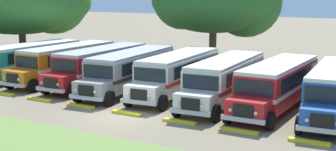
{
  "coord_description": "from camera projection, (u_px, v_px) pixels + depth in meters",
  "views": [
    {
      "loc": [
        15.75,
        -21.49,
        7.18
      ],
      "look_at": [
        0.0,
        5.38,
        1.6
      ],
      "focal_mm": 50.42,
      "sensor_mm": 36.0,
      "label": 1
    }
  ],
  "objects": [
    {
      "name": "parked_bus_slot_4",
      "position": [
        178.0,
        72.0,
        33.23
      ],
      "size": [
        3.44,
        10.96,
        2.82
      ],
      "rotation": [
        0.0,
        0.0,
        -1.49
      ],
      "color": "silver",
      "rests_on": "ground_plane"
    },
    {
      "name": "curb_wheelstop_3",
      "position": [
        81.0,
        106.0,
        29.6
      ],
      "size": [
        2.0,
        0.36,
        0.15
      ],
      "primitive_type": "cube",
      "color": "yellow",
      "rests_on": "ground_plane"
    },
    {
      "name": "curb_wheelstop_5",
      "position": [
        179.0,
        122.0,
        26.06
      ],
      "size": [
        2.0,
        0.36,
        0.15
      ],
      "primitive_type": "cube",
      "color": "yellow",
      "rests_on": "ground_plane"
    },
    {
      "name": "parked_bus_slot_0",
      "position": [
        30.0,
        59.0,
        39.51
      ],
      "size": [
        2.7,
        10.84,
        2.82
      ],
      "rotation": [
        0.0,
        0.0,
        -1.57
      ],
      "color": "teal",
      "rests_on": "ground_plane"
    },
    {
      "name": "parked_bus_slot_3",
      "position": [
        131.0,
        69.0,
        34.4
      ],
      "size": [
        3.62,
        10.98,
        2.82
      ],
      "rotation": [
        0.0,
        0.0,
        -1.47
      ],
      "color": "#9E9993",
      "rests_on": "ground_plane"
    },
    {
      "name": "curb_wheelstop_4",
      "position": [
        127.0,
        113.0,
        27.83
      ],
      "size": [
        2.0,
        0.36,
        0.15
      ],
      "primitive_type": "cube",
      "color": "yellow",
      "rests_on": "ground_plane"
    },
    {
      "name": "parked_bus_slot_5",
      "position": [
        225.0,
        78.0,
        30.8
      ],
      "size": [
        3.38,
        10.95,
        2.82
      ],
      "rotation": [
        0.0,
        0.0,
        -1.5
      ],
      "color": "silver",
      "rests_on": "ground_plane"
    },
    {
      "name": "parked_bus_slot_2",
      "position": [
        101.0,
        64.0,
        36.65
      ],
      "size": [
        3.04,
        10.89,
        2.82
      ],
      "rotation": [
        0.0,
        0.0,
        -1.53
      ],
      "color": "red",
      "rests_on": "ground_plane"
    },
    {
      "name": "ground_plane",
      "position": [
        121.0,
        117.0,
        27.35
      ],
      "size": [
        220.0,
        220.0,
        0.0
      ],
      "primitive_type": "plane",
      "color": "#84755B"
    },
    {
      "name": "curb_wheelstop_2",
      "position": [
        40.0,
        99.0,
        31.37
      ],
      "size": [
        2.0,
        0.36,
        0.15
      ],
      "primitive_type": "cube",
      "color": "yellow",
      "rests_on": "ground_plane"
    },
    {
      "name": "curb_wheelstop_6",
      "position": [
        240.0,
        131.0,
        24.3
      ],
      "size": [
        2.0,
        0.36,
        0.15
      ],
      "primitive_type": "cube",
      "color": "yellow",
      "rests_on": "ground_plane"
    },
    {
      "name": "curb_wheelstop_7",
      "position": [
        309.0,
        142.0,
        22.53
      ],
      "size": [
        2.0,
        0.36,
        0.15
      ],
      "primitive_type": "cube",
      "color": "yellow",
      "rests_on": "ground_plane"
    },
    {
      "name": "parked_bus_slot_1",
      "position": [
        66.0,
        61.0,
        38.37
      ],
      "size": [
        2.8,
        10.85,
        2.82
      ],
      "rotation": [
        0.0,
        0.0,
        -1.56
      ],
      "color": "orange",
      "rests_on": "ground_plane"
    },
    {
      "name": "secondary_tree",
      "position": [
        24.0,
        0.0,
        48.78
      ],
      "size": [
        15.05,
        16.16,
        10.43
      ],
      "color": "brown",
      "rests_on": "ground_plane"
    },
    {
      "name": "parked_bus_slot_6",
      "position": [
        278.0,
        83.0,
        29.15
      ],
      "size": [
        2.68,
        10.84,
        2.82
      ],
      "rotation": [
        0.0,
        0.0,
        -1.57
      ],
      "color": "red",
      "rests_on": "ground_plane"
    },
    {
      "name": "parked_bus_slot_7",
      "position": [
        335.0,
        89.0,
        27.51
      ],
      "size": [
        3.55,
        10.97,
        2.82
      ],
      "rotation": [
        0.0,
        0.0,
        -1.48
      ],
      "color": "#23519E",
      "rests_on": "ground_plane"
    },
    {
      "name": "broad_shade_tree",
      "position": [
        218.0,
        0.0,
        45.3
      ],
      "size": [
        12.2,
        12.35,
        9.63
      ],
      "color": "brown",
      "rests_on": "ground_plane"
    },
    {
      "name": "curb_wheelstop_1",
      "position": [
        3.0,
        94.0,
        33.14
      ],
      "size": [
        2.0,
        0.36,
        0.15
      ],
      "primitive_type": "cube",
      "color": "yellow",
      "rests_on": "ground_plane"
    }
  ]
}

